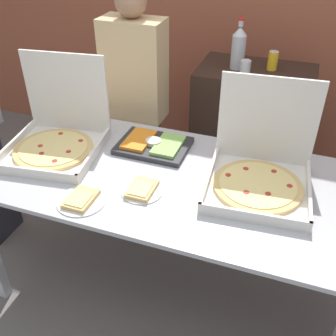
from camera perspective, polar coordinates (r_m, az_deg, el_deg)
name	(u,v)px	position (r m, az deg, el deg)	size (l,w,h in m)	color
ground_plane	(168,282)	(2.62, 0.00, -16.25)	(16.00, 16.00, 0.00)	slate
buffet_table	(168,191)	(2.09, 0.00, -3.34)	(1.94, 0.94, 0.84)	#B7BABF
pizza_box_far_left	(260,169)	(1.99, 13.21, -0.12)	(0.54, 0.55, 0.49)	silver
pizza_box_near_left	(57,135)	(2.31, -15.81, 4.68)	(0.56, 0.58, 0.49)	silver
paper_plate_front_right	(142,190)	(1.93, -3.81, -3.15)	(0.21, 0.21, 0.03)	white
paper_plate_front_center	(81,200)	(1.91, -12.50, -4.51)	(0.23, 0.23, 0.03)	white
veggie_tray	(154,145)	(2.25, -2.12, 3.39)	(0.40, 0.30, 0.05)	#28282D
sideboard_podium	(248,138)	(3.03, 11.54, 4.31)	(0.79, 0.51, 1.07)	black
soda_bottle	(239,47)	(2.75, 10.21, 16.86)	(0.09, 0.09, 0.33)	#B7BCC1
soda_can_silver	(245,70)	(2.60, 11.12, 13.81)	(0.07, 0.07, 0.12)	silver
soda_can_colored	(273,61)	(2.80, 14.96, 14.83)	(0.07, 0.07, 0.12)	gold
person_guest_plaid	(136,107)	(2.73, -4.64, 8.86)	(0.40, 0.22, 1.63)	#473D33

